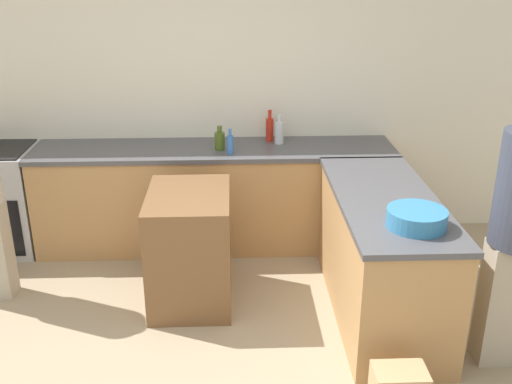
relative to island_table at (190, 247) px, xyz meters
The scene contains 9 objects.
wall_back 1.59m from the island_table, 82.52° to the left, with size 8.00×0.06×2.70m.
counter_back 0.95m from the island_table, 79.81° to the left, with size 3.14×0.67×0.92m.
counter_peninsula 1.41m from the island_table, ahead, with size 0.69×1.73×0.92m.
island_table is the anchor object (origin of this frame).
mixing_bowl 1.72m from the island_table, 26.74° to the right, with size 0.37×0.37×0.11m.
vinegar_bottle_clear 1.41m from the island_table, 54.50° to the left, with size 0.08×0.08×0.26m.
hot_sauce_bottle 1.43m from the island_table, 59.42° to the left, with size 0.07×0.07×0.28m.
olive_oil_bottle 1.07m from the island_table, 76.00° to the left, with size 0.09×0.09×0.21m.
water_bottle_blue 1.01m from the island_table, 68.21° to the left, with size 0.06×0.06×0.21m.
Camera 1 is at (0.16, -2.94, 2.49)m, focal length 42.00 mm.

